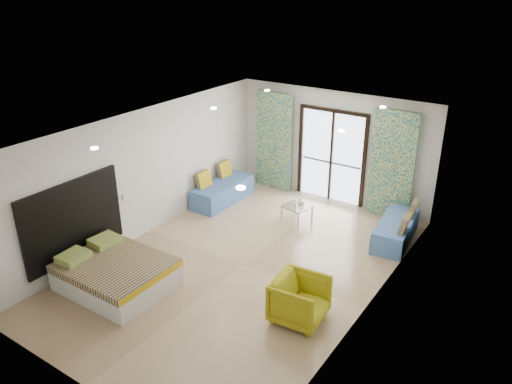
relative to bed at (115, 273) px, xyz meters
The scene contains 24 objects.
floor 2.39m from the bed, 51.60° to the left, with size 5.00×7.50×0.01m, color #9A7C5C, non-canonical shape.
ceiling 3.40m from the bed, 51.60° to the left, with size 5.00×7.50×0.01m, color silver, non-canonical shape.
wall_back 5.90m from the bed, 75.27° to the left, with size 5.00×0.01×2.70m, color silver, non-canonical shape.
wall_front 2.63m from the bed, 52.01° to the right, with size 5.00×0.01×2.70m, color silver, non-canonical shape.
wall_left 2.39m from the bed, 118.84° to the left, with size 0.01×7.50×2.70m, color silver, non-canonical shape.
wall_right 4.52m from the bed, 25.09° to the left, with size 0.01×7.50×2.70m, color silver, non-canonical shape.
balcony_door 5.86m from the bed, 75.20° to the left, with size 1.76×0.08×2.28m.
balcony_rail 5.82m from the bed, 75.22° to the left, with size 1.52×0.03×0.04m, color #595451.
curtain_left 5.52m from the bed, 90.79° to the left, with size 1.00×0.10×2.50m, color silver.
curtain_right 6.29m from the bed, 60.88° to the left, with size 1.00×0.10×2.50m, color silver.
downlight_a 2.41m from the bed, 61.58° to the right, with size 0.12×0.12×0.02m, color #FFE0B2.
downlight_b 3.75m from the bed, ahead, with size 0.12×0.12×0.02m, color #FFE0B2.
downlight_c 3.74m from the bed, 88.50° to the left, with size 0.12×0.12×0.02m, color #FFE0B2.
downlight_d 4.72m from the bed, 44.86° to the left, with size 0.12×0.12×0.02m, color #FFE0B2.
downlight_e 5.42m from the bed, 89.12° to the left, with size 0.12×0.12×0.02m, color #FFE0B2.
downlight_f 6.14m from the bed, 59.40° to the left, with size 0.12×0.12×0.02m, color #FFE0B2.
headboard 1.26m from the bed, behind, with size 0.06×2.10×1.50m, color black.
switch_plate 1.78m from the bed, 128.52° to the left, with size 0.02×0.10×0.10m, color silver.
bed is the anchor object (origin of this frame).
daybed_left 4.02m from the bed, 99.16° to the left, with size 0.69×1.77×0.87m.
daybed_right 5.70m from the bed, 50.92° to the left, with size 0.81×1.71×0.81m.
coffee_table 4.30m from the bed, 70.85° to the left, with size 0.66×0.66×0.65m.
vase 4.40m from the bed, 70.57° to the left, with size 0.17×0.17×0.17m, color white.
armchair 3.34m from the bed, 17.61° to the left, with size 0.80×0.75×0.83m, color #AAA116.
Camera 1 is at (4.80, -6.73, 5.18)m, focal length 35.00 mm.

